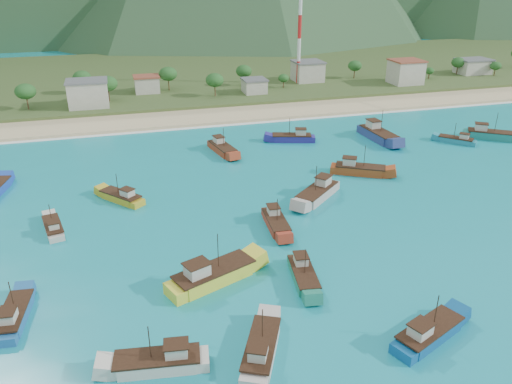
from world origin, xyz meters
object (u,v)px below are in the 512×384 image
object	(u,v)px
radio_tower	(300,15)
boat_29	(428,334)
boat_22	(261,351)
boat_25	(456,141)
boat_3	(359,170)
boat_4	(14,317)
boat_16	(303,275)
boat_1	(378,135)
boat_2	(276,223)
boat_21	(213,276)
boat_28	(489,135)
boat_20	(318,194)
boat_6	(53,228)
boat_11	(293,138)
boat_12	(222,149)
boat_17	(160,363)
boat_0	(122,198)

from	to	relation	value
radio_tower	boat_29	distance (m)	134.97
boat_22	boat_25	distance (m)	88.33
boat_3	boat_22	distance (m)	57.53
boat_4	boat_16	world-z (taller)	boat_16
boat_1	boat_2	size ratio (longest dim) A/B	1.41
boat_22	boat_3	bearing A→B (deg)	78.73
boat_21	boat_28	size ratio (longest dim) A/B	1.11
boat_1	boat_21	world-z (taller)	boat_1
boat_4	boat_20	xyz separation A→B (m)	(49.23, 23.14, 0.28)
boat_16	boat_29	xyz separation A→B (m)	(9.68, -15.42, 0.10)
boat_22	boat_1	bearing A→B (deg)	78.70
boat_1	boat_4	xyz separation A→B (m)	(-77.10, -51.66, -0.47)
boat_6	boat_21	world-z (taller)	boat_21
boat_25	boat_28	distance (m)	10.13
boat_11	boat_25	world-z (taller)	boat_11
boat_4	boat_25	distance (m)	103.97
boat_3	boat_29	distance (m)	50.90
boat_2	boat_25	distance (m)	63.17
boat_21	boat_25	distance (m)	81.16
boat_12	boat_3	bearing A→B (deg)	128.25
boat_3	boat_22	bearing A→B (deg)	-7.50
boat_1	boat_2	world-z (taller)	boat_1
boat_2	boat_25	world-z (taller)	boat_2
boat_22	boat_21	bearing A→B (deg)	124.69
boat_20	boat_29	xyz separation A→B (m)	(-2.33, -39.76, -0.17)
boat_12	boat_25	distance (m)	57.61
boat_6	boat_12	world-z (taller)	boat_12
boat_16	boat_22	world-z (taller)	boat_22
boat_17	boat_22	bearing A→B (deg)	-88.00
boat_20	boat_4	bearing A→B (deg)	74.10
radio_tower	boat_25	world-z (taller)	radio_tower
boat_22	boat_28	bearing A→B (deg)	62.99
boat_6	boat_21	size ratio (longest dim) A/B	0.65
boat_17	boat_20	distance (m)	48.71
boat_2	boat_16	world-z (taller)	boat_2
radio_tower	boat_12	bearing A→B (deg)	-124.17
boat_11	boat_12	size ratio (longest dim) A/B	0.99
boat_20	boat_11	bearing A→B (deg)	-52.62
boat_2	boat_28	size ratio (longest dim) A/B	0.82
boat_0	boat_1	distance (m)	66.32
boat_16	radio_tower	bearing A→B (deg)	-101.57
boat_4	boat_22	xyz separation A→B (m)	(27.41, -13.93, 0.10)
boat_3	boat_22	world-z (taller)	boat_3
radio_tower	boat_21	xyz separation A→B (m)	(-52.97, -111.01, -23.61)
boat_25	boat_12	bearing A→B (deg)	127.13
boat_1	boat_28	world-z (taller)	boat_1
boat_25	boat_21	bearing A→B (deg)	167.51
boat_28	boat_29	world-z (taller)	boat_28
boat_16	boat_29	bearing A→B (deg)	130.27
boat_17	boat_4	bearing A→B (deg)	59.94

